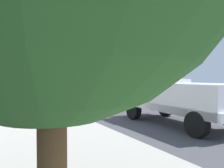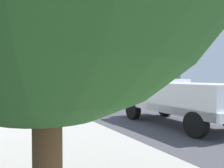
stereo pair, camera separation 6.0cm
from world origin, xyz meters
name	(u,v)px [view 1 (the left image)]	position (x,y,z in m)	size (l,w,h in m)	color
ground	(121,102)	(0.00, 0.00, 0.00)	(120.00, 120.00, 0.00)	#47474C
sidewalk_far_side	(24,106)	(-0.27, 7.18, 0.06)	(60.00, 3.60, 0.12)	#B2ADA3
lane_centre_stripe	(121,102)	(0.00, 0.00, 0.00)	(50.00, 0.16, 0.01)	yellow
utility_bucket_truck	(87,81)	(1.24, 2.41, 1.61)	(8.29, 2.84, 6.92)	white
service_pickup_truck	(179,97)	(-8.83, 2.01, 1.12)	(5.67, 2.36, 2.06)	white
passing_minivan	(105,86)	(8.01, -2.12, 0.97)	(4.87, 2.10, 1.69)	tan
traffic_cone_mid_front	(91,93)	(5.40, 0.50, 0.41)	(0.40, 0.40, 0.83)	black
traffic_signal_mast	(34,16)	(1.71, 6.23, 6.39)	(7.04, 0.74, 8.70)	gray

